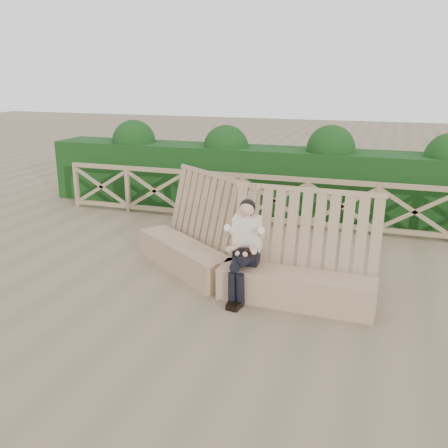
% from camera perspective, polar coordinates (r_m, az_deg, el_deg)
% --- Properties ---
extents(ground, '(60.00, 60.00, 0.00)m').
position_cam_1_polar(ground, '(7.82, -0.40, -7.18)').
color(ground, '#716247').
rests_on(ground, ground).
extents(bench, '(4.20, 2.04, 1.61)m').
position_cam_1_polar(bench, '(7.78, 1.65, -4.10)').
color(bench, '#866A4C').
rests_on(bench, ground).
extents(woman, '(0.42, 0.88, 1.46)m').
position_cam_1_polar(woman, '(7.26, 2.40, -2.48)').
color(woman, black).
rests_on(woman, ground).
extents(guardrail, '(10.10, 0.09, 1.10)m').
position_cam_1_polar(guardrail, '(10.84, 5.72, 2.69)').
color(guardrail, '#7E6549').
rests_on(guardrail, ground).
extents(hedge, '(12.00, 1.20, 1.50)m').
position_cam_1_polar(hedge, '(11.94, 7.08, 4.93)').
color(hedge, black).
rests_on(hedge, ground).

